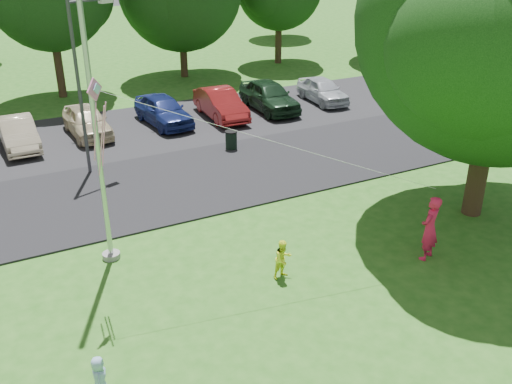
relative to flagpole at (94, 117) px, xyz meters
name	(u,v)px	position (x,y,z in m)	size (l,w,h in m)	color
ground	(310,320)	(3.50, -5.00, -4.17)	(120.00, 120.00, 0.00)	#28621A
park_road	(179,183)	(3.50, 4.00, -4.14)	(60.00, 6.00, 0.06)	black
parking_strip	(129,131)	(3.50, 10.50, -4.14)	(42.00, 7.00, 0.06)	black
flagpole	(94,117)	(0.00, 0.00, 0.00)	(0.50, 0.50, 10.00)	#B7BABF
street_lamp	(83,72)	(1.08, 6.53, -0.33)	(1.73, 0.77, 6.39)	#3F3F44
trash_can	(231,140)	(6.69, 6.24, -3.76)	(0.51, 0.51, 0.82)	black
big_tree	(505,25)	(11.12, -2.73, 1.86)	(9.22, 8.54, 10.50)	#332316
parked_cars	(91,121)	(1.87, 10.48, -3.41)	(22.98, 5.47, 1.48)	navy
woman	(430,228)	(7.94, -4.10, -3.21)	(0.70, 0.46, 1.91)	#E11E4D
child_yellow	(283,259)	(3.85, -3.07, -3.61)	(0.54, 0.42, 1.11)	#EDFF28
child_blue	(99,378)	(-1.51, -5.13, -3.68)	(0.48, 0.31, 0.97)	#8AB1D3
kite	(113,113)	(0.09, -1.78, 0.59)	(8.39, 2.66, 3.41)	pink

